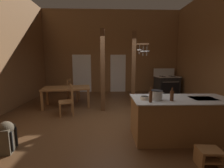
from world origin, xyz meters
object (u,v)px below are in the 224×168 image
object	(u,v)px
ladderback_chair_near_window	(68,101)
stove_range	(167,85)
kitchen_island	(181,118)
bottle_tall_on_counter	(172,96)
dining_table	(67,89)
mixing_bowl_on_counter	(145,98)
ladderback_chair_by_post	(72,90)
bottle_short_on_counter	(151,96)
stockpot_on_counter	(156,95)
step_stool	(209,156)
backpack	(6,136)

from	to	relation	value
ladderback_chair_near_window	stove_range	bearing A→B (deg)	33.58
kitchen_island	bottle_tall_on_counter	world-z (taller)	bottle_tall_on_counter
dining_table	mixing_bowl_on_counter	xyz separation A→B (m)	(2.30, -2.55, 0.28)
ladderback_chair_by_post	mixing_bowl_on_counter	distance (m)	4.13
stove_range	bottle_short_on_counter	distance (m)	5.23
bottle_tall_on_counter	stove_range	bearing A→B (deg)	69.24
stockpot_on_counter	bottle_short_on_counter	size ratio (longest dim) A/B	1.09
kitchen_island	stockpot_on_counter	world-z (taller)	stockpot_on_counter
stove_range	stockpot_on_counter	size ratio (longest dim) A/B	4.10
step_stool	dining_table	world-z (taller)	dining_table
dining_table	bottle_tall_on_counter	size ratio (longest dim) A/B	6.62
dining_table	bottle_short_on_counter	size ratio (longest dim) A/B	6.11
ladderback_chair_near_window	bottle_short_on_counter	world-z (taller)	bottle_short_on_counter
step_stool	bottle_short_on_counter	bearing A→B (deg)	139.09
stockpot_on_counter	bottle_short_on_counter	world-z (taller)	bottle_short_on_counter
stockpot_on_counter	mixing_bowl_on_counter	bearing A→B (deg)	175.01
dining_table	ladderback_chair_near_window	size ratio (longest dim) A/B	1.90
ladderback_chair_by_post	backpack	distance (m)	3.79
ladderback_chair_near_window	mixing_bowl_on_counter	bearing A→B (deg)	-38.44
ladderback_chair_near_window	bottle_short_on_counter	distance (m)	2.85
bottle_tall_on_counter	kitchen_island	bearing A→B (deg)	30.50
kitchen_island	mixing_bowl_on_counter	distance (m)	0.97
bottle_short_on_counter	bottle_tall_on_counter	bearing A→B (deg)	12.15
ladderback_chair_by_post	backpack	xyz separation A→B (m)	(-0.41, -3.77, -0.14)
stockpot_on_counter	ladderback_chair_near_window	bearing A→B (deg)	144.26
kitchen_island	stove_range	world-z (taller)	stove_range
kitchen_island	ladderback_chair_by_post	bearing A→B (deg)	133.13
stove_range	stockpot_on_counter	world-z (taller)	stove_range
kitchen_island	backpack	distance (m)	3.56
ladderback_chair_by_post	stockpot_on_counter	xyz separation A→B (m)	(2.53, -3.43, 0.55)
ladderback_chair_by_post	mixing_bowl_on_counter	world-z (taller)	mixing_bowl_on_counter
step_stool	stockpot_on_counter	bearing A→B (deg)	124.71
bottle_tall_on_counter	stockpot_on_counter	bearing A→B (deg)	161.57
dining_table	mixing_bowl_on_counter	distance (m)	3.45
ladderback_chair_by_post	backpack	bearing A→B (deg)	-96.16
step_stool	ladderback_chair_near_window	xyz separation A→B (m)	(-2.89, 2.53, 0.27)
backpack	stockpot_on_counter	xyz separation A→B (m)	(2.94, 0.34, 0.69)
ladderback_chair_near_window	mixing_bowl_on_counter	distance (m)	2.65
stove_range	backpack	size ratio (longest dim) A/B	2.21
dining_table	ladderback_chair_by_post	world-z (taller)	ladderback_chair_by_post
dining_table	ladderback_chair_by_post	xyz separation A→B (m)	(0.01, 0.85, -0.20)
kitchen_island	step_stool	bearing A→B (deg)	-89.25
dining_table	stockpot_on_counter	bearing A→B (deg)	-45.36
bottle_short_on_counter	ladderback_chair_near_window	bearing A→B (deg)	138.83
step_stool	backpack	bearing A→B (deg)	171.38
backpack	stove_range	bearing A→B (deg)	44.32
ladderback_chair_near_window	ladderback_chair_by_post	distance (m)	1.80
ladderback_chair_by_post	ladderback_chair_near_window	bearing A→B (deg)	-82.15
kitchen_island	stockpot_on_counter	distance (m)	0.82
mixing_bowl_on_counter	bottle_short_on_counter	world-z (taller)	bottle_short_on_counter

